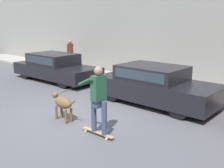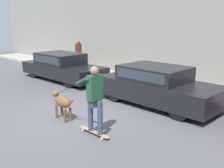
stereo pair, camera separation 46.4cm
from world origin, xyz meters
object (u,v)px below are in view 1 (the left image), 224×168
(parked_car_0, at_px, (55,68))
(dog, at_px, (63,103))
(fire_hydrant, at_px, (120,80))
(skateboarder, at_px, (98,97))
(parked_car_1, at_px, (155,85))
(pedestrian_with_bag, at_px, (70,52))

(parked_car_0, distance_m, dog, 5.33)
(dog, relative_size, fire_hydrant, 1.55)
(skateboarder, bearing_deg, fire_hydrant, -57.00)
(parked_car_1, xyz_separation_m, dog, (-1.10, -3.05, -0.12))
(fire_hydrant, bearing_deg, parked_car_0, -165.98)
(parked_car_0, distance_m, skateboarder, 6.64)
(parked_car_1, distance_m, fire_hydrant, 2.35)
(skateboarder, bearing_deg, parked_car_1, -83.10)
(parked_car_0, relative_size, pedestrian_with_bag, 2.87)
(parked_car_1, relative_size, pedestrian_with_bag, 2.61)
(parked_car_1, bearing_deg, parked_car_0, -179.58)
(dog, relative_size, skateboarder, 0.48)
(parked_car_0, height_order, skateboarder, skateboarder)
(parked_car_1, relative_size, skateboarder, 1.81)
(parked_car_1, xyz_separation_m, pedestrian_with_bag, (-7.03, 2.24, 0.39))
(skateboarder, height_order, fire_hydrant, skateboarder)
(fire_hydrant, bearing_deg, skateboarder, -57.05)
(parked_car_0, height_order, parked_car_1, parked_car_1)
(pedestrian_with_bag, bearing_deg, parked_car_0, -71.87)
(skateboarder, height_order, pedestrian_with_bag, skateboarder)
(parked_car_0, height_order, dog, parked_car_0)
(parked_car_0, bearing_deg, parked_car_1, -1.07)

